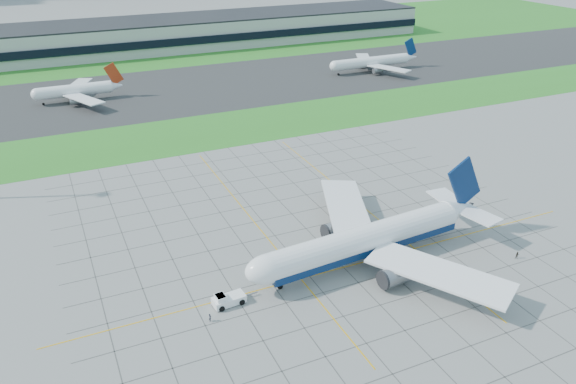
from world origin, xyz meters
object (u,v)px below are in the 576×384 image
at_px(crew_far, 517,255).
at_px(distant_jet_2, 372,62).
at_px(airliner, 367,240).
at_px(distant_jet_1, 77,90).
at_px(crew_near, 210,318).
at_px(pushback_tug, 227,299).

distance_m(crew_far, distant_jet_2, 163.21).
xyz_separation_m(airliner, distant_jet_1, (-43.35, 146.84, -0.67)).
xyz_separation_m(crew_far, distant_jet_1, (-73.54, 159.64, 3.66)).
xyz_separation_m(crew_near, distant_jet_2, (125.40, 144.78, 3.67)).
bearing_deg(distant_jet_2, distant_jet_1, 176.76).
bearing_deg(crew_far, distant_jet_2, 94.95).
bearing_deg(crew_far, airliner, -176.86).
relative_size(crew_far, distant_jet_2, 0.04).
xyz_separation_m(crew_far, distant_jet_2, (58.93, 152.15, 3.66)).
distance_m(crew_near, distant_jet_2, 191.57).
bearing_deg(crew_near, distant_jet_1, 30.02).
distance_m(crew_near, crew_far, 66.87).
distance_m(airliner, crew_far, 33.07).
relative_size(airliner, pushback_tug, 6.59).
bearing_deg(distant_jet_1, airliner, -73.55).
xyz_separation_m(pushback_tug, distant_jet_1, (-11.56, 148.86, 3.36)).
relative_size(crew_near, distant_jet_2, 0.04).
relative_size(airliner, distant_jet_1, 1.42).
height_order(crew_far, distant_jet_2, distant_jet_2).
bearing_deg(crew_far, pushback_tug, -163.75).
distance_m(airliner, pushback_tug, 32.12).
relative_size(airliner, crew_near, 37.00).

